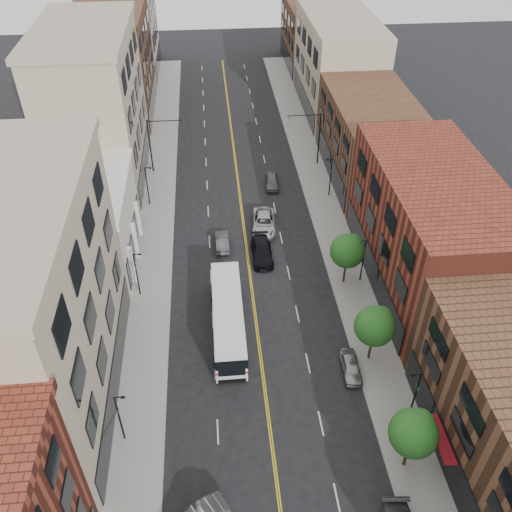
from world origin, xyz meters
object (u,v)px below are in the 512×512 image
object	(u,v)px
city_bus	(228,317)
car_lane_b	(264,222)
car_lane_a	(262,252)
car_lane_behind	(222,241)
car_lane_c	(272,182)
car_parked_far	(351,367)

from	to	relation	value
city_bus	car_lane_b	xyz separation A→B (m)	(4.86, 15.59, -1.02)
car_lane_a	car_lane_b	xyz separation A→B (m)	(0.76, 5.25, 0.02)
car_lane_behind	car_lane_b	xyz separation A→B (m)	(4.87, 2.97, 0.13)
car_lane_b	car_lane_a	bearing A→B (deg)	-92.75
car_lane_behind	car_lane_a	world-z (taller)	car_lane_a
city_bus	car_lane_c	distance (m)	25.45
city_bus	car_lane_a	distance (m)	11.17
car_parked_far	car_lane_behind	world-z (taller)	car_lane_behind
car_lane_behind	car_lane_c	xyz separation A→B (m)	(6.84, 11.87, 0.04)
city_bus	car_parked_far	bearing A→B (deg)	-29.58
car_lane_behind	car_lane_c	bearing A→B (deg)	-120.42
city_bus	car_lane_a	xyz separation A→B (m)	(4.10, 10.33, -1.04)
car_lane_behind	car_lane_c	distance (m)	13.70
city_bus	car_lane_behind	xyz separation A→B (m)	(-0.01, 12.62, -1.15)
car_lane_behind	car_lane_a	xyz separation A→B (m)	(4.11, -2.29, 0.11)
car_lane_b	car_lane_c	size ratio (longest dim) A/B	1.38
car_parked_far	city_bus	bearing A→B (deg)	152.18
car_parked_far	car_lane_b	size ratio (longest dim) A/B	0.67
car_lane_behind	city_bus	bearing A→B (deg)	89.56
car_parked_far	car_lane_a	bearing A→B (deg)	112.13
car_lane_c	car_lane_b	bearing A→B (deg)	-97.99
car_parked_far	car_lane_c	distance (m)	30.38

